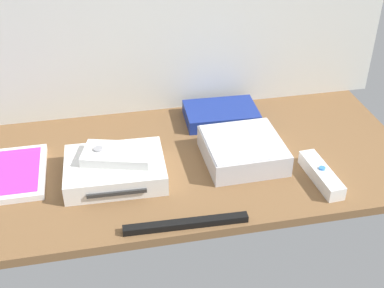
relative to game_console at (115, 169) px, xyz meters
The scene contains 8 objects.
ground_plane 18.19cm from the game_console, 11.93° to the left, with size 100.00×48.00×2.00cm, color brown.
game_console is the anchor object (origin of this frame).
mini_computer 28.64cm from the game_console, ahead, with size 17.29×17.29×5.30cm.
game_case 22.19cm from the game_console, 167.25° to the left, with size 13.64×19.03×1.56cm.
network_router 34.00cm from the game_console, 34.11° to the left, with size 18.41×12.85×3.40cm.
remote_wand 43.88cm from the game_console, 12.72° to the right, with size 4.50×14.99×3.40cm.
remote_classic_pad 3.42cm from the game_console, 47.11° to the left, with size 16.03×11.61×2.40cm.
sensor_bar 21.71cm from the game_console, 56.61° to the right, with size 24.00×1.80×1.40cm, color black.
Camera 1 is at (-19.09, -93.36, 67.01)cm, focal length 48.02 mm.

